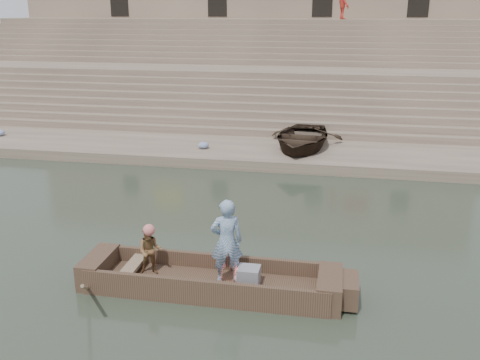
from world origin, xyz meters
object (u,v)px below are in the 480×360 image
(main_rowboat, at_px, (210,286))
(rowing_man, at_px, (150,251))
(beached_rowboat, at_px, (301,138))
(standing_man, at_px, (227,241))
(television, at_px, (248,276))
(pedestrian, at_px, (344,3))

(main_rowboat, bearing_deg, rowing_man, 175.63)
(rowing_man, relative_size, beached_rowboat, 0.26)
(standing_man, distance_m, rowing_man, 1.77)
(television, xyz_separation_m, beached_rowboat, (0.23, 11.16, 0.42))
(main_rowboat, distance_m, standing_man, 1.11)
(rowing_man, bearing_deg, pedestrian, 67.80)
(rowing_man, height_order, beached_rowboat, rowing_man)
(standing_man, relative_size, beached_rowboat, 0.43)
(rowing_man, relative_size, television, 2.39)
(main_rowboat, relative_size, standing_man, 2.68)
(standing_man, height_order, beached_rowboat, standing_man)
(beached_rowboat, bearing_deg, pedestrian, 89.61)
(rowing_man, bearing_deg, main_rowboat, -17.82)
(rowing_man, bearing_deg, standing_man, -14.90)
(rowing_man, bearing_deg, television, -16.14)
(pedestrian, bearing_deg, television, 155.31)
(main_rowboat, relative_size, pedestrian, 2.60)
(standing_man, height_order, pedestrian, pedestrian)
(main_rowboat, height_order, beached_rowboat, beached_rowboat)
(beached_rowboat, bearing_deg, main_rowboat, -90.20)
(main_rowboat, distance_m, television, 0.90)
(main_rowboat, xyz_separation_m, beached_rowboat, (1.07, 11.16, 0.73))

